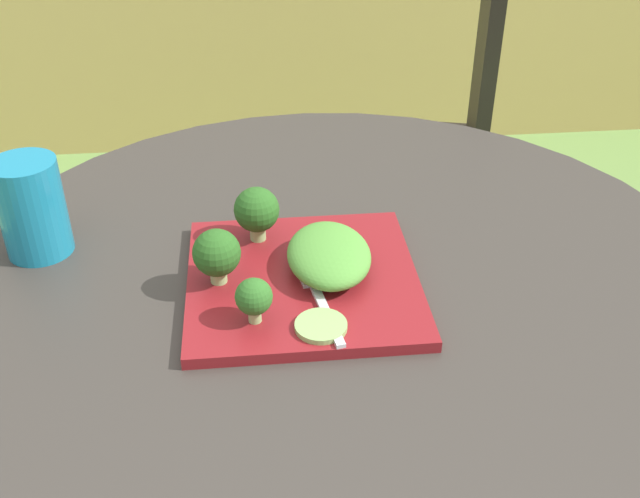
{
  "coord_description": "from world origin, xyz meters",
  "views": [
    {
      "loc": [
        -0.1,
        -0.74,
        1.25
      ],
      "look_at": [
        -0.02,
        -0.01,
        0.77
      ],
      "focal_mm": 41.94,
      "sensor_mm": 36.0,
      "label": 1
    }
  ],
  "objects_px": {
    "patio_chair": "(429,128)",
    "fork": "(318,294)",
    "salad_plate": "(303,281)",
    "drinking_glass": "(33,212)"
  },
  "relations": [
    {
      "from": "patio_chair",
      "to": "drinking_glass",
      "type": "distance_m",
      "value": 1.07
    },
    {
      "from": "patio_chair",
      "to": "fork",
      "type": "height_order",
      "value": "patio_chair"
    },
    {
      "from": "salad_plate",
      "to": "fork",
      "type": "bearing_deg",
      "value": -71.78
    },
    {
      "from": "salad_plate",
      "to": "drinking_glass",
      "type": "height_order",
      "value": "drinking_glass"
    },
    {
      "from": "patio_chair",
      "to": "salad_plate",
      "type": "xyz_separation_m",
      "value": [
        -0.37,
        -0.88,
        0.22
      ]
    },
    {
      "from": "patio_chair",
      "to": "fork",
      "type": "xyz_separation_m",
      "value": [
        -0.36,
        -0.92,
        0.23
      ]
    },
    {
      "from": "salad_plate",
      "to": "fork",
      "type": "xyz_separation_m",
      "value": [
        0.01,
        -0.04,
        0.01
      ]
    },
    {
      "from": "salad_plate",
      "to": "patio_chair",
      "type": "bearing_deg",
      "value": 67.36
    },
    {
      "from": "drinking_glass",
      "to": "salad_plate",
      "type": "bearing_deg",
      "value": -18.68
    },
    {
      "from": "patio_chair",
      "to": "salad_plate",
      "type": "height_order",
      "value": "patio_chair"
    }
  ]
}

